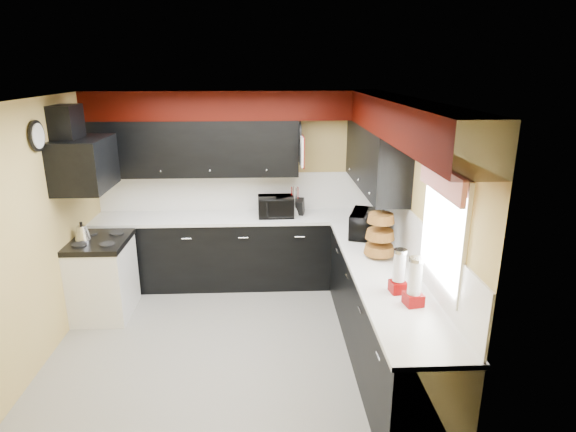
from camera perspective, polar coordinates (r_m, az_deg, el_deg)
The scene contains 35 objects.
ground at distance 5.24m, azimuth -6.78°, elevation -14.87°, with size 3.60×3.60×0.00m, color gray.
wall_back at distance 6.42m, azimuth -6.11°, elevation 3.45°, with size 3.60×0.06×2.50m, color #E0C666.
wall_right at distance 4.88m, azimuth 14.23°, elevation -1.48°, with size 0.06×3.60×2.50m, color #E0C666.
wall_left at distance 5.17m, azimuth -27.65°, elevation -1.96°, with size 0.06×3.60×2.50m, color #E0C666.
ceiling at distance 4.44m, azimuth -7.95°, elevation 13.56°, with size 3.60×3.60×0.06m, color white.
cab_back at distance 6.37m, azimuth -6.03°, elevation -4.20°, with size 3.60×0.60×0.90m, color black.
cab_right at distance 4.86m, azimuth 11.07°, elevation -11.67°, with size 0.60×3.00×0.90m, color black.
counter_back at distance 6.22m, azimuth -6.17°, elevation -0.17°, with size 3.62×0.64×0.04m, color white.
counter_right at distance 4.65m, azimuth 11.41°, elevation -6.60°, with size 0.64×3.02×0.04m, color white.
splash_back at distance 6.42m, azimuth -6.10°, elevation 2.91°, with size 3.60×0.02×0.50m, color white.
splash_right at distance 4.90m, azimuth 14.06°, elevation -2.14°, with size 0.02×3.60×0.50m, color white.
upper_back at distance 6.19m, azimuth -11.04°, elevation 7.91°, with size 2.60×0.35×0.70m, color black.
upper_right at distance 5.55m, azimuth 10.28°, elevation 6.88°, with size 0.35×1.80×0.70m, color black.
soffit_back at distance 6.07m, azimuth -6.54°, elevation 12.93°, with size 3.60×0.36×0.35m, color black.
soffit_right at distance 4.44m, azimuth 13.66°, elevation 10.96°, with size 0.36×3.24×0.35m, color black.
stove at distance 5.99m, azimuth -21.02°, elevation -7.01°, with size 0.60×0.75×0.86m, color white.
cooktop at distance 5.82m, azimuth -21.51°, elevation -2.87°, with size 0.62×0.77×0.06m, color black.
hood at distance 5.61m, azimuth -22.99°, elevation 5.69°, with size 0.50×0.78×0.55m, color black.
hood_duct at distance 5.60m, azimuth -24.77°, elevation 9.83°, with size 0.24×0.40×0.40m, color black.
window at distance 3.98m, azimuth 17.96°, elevation -1.56°, with size 0.03×0.86×0.96m, color white, non-canonical shape.
valance at distance 3.86m, azimuth 17.75°, elevation 4.05°, with size 0.04×0.88×0.20m, color red.
pan_top at distance 6.03m, azimuth 1.43°, elevation 9.91°, with size 0.03×0.22×0.40m, color black, non-canonical shape.
pan_mid at distance 5.94m, azimuth 1.50°, elevation 7.36°, with size 0.03×0.28×0.46m, color black, non-canonical shape.
pan_low at distance 6.21m, azimuth 1.33°, elevation 7.50°, with size 0.03×0.24×0.42m, color black, non-canonical shape.
cut_board at distance 5.82m, azimuth 1.69°, elevation 7.64°, with size 0.03×0.26×0.35m, color white.
baskets at distance 4.88m, azimuth 10.85°, elevation -2.13°, with size 0.27×0.27×0.50m, color brown, non-canonical shape.
clock at distance 5.18m, azimuth -27.62°, elevation 8.40°, with size 0.03×0.30×0.30m, color black, non-canonical shape.
deco_plate at distance 4.33m, azimuth 16.14°, elevation 9.62°, with size 0.03×0.24×0.24m, color white, non-canonical shape.
toaster_oven at distance 6.13m, azimuth -1.44°, elevation 1.13°, with size 0.45×0.37×0.26m, color black.
microwave at distance 5.49m, azimuth 9.32°, elevation -0.94°, with size 0.50×0.34×0.28m, color black.
utensil_crock at distance 6.21m, azimuth 0.81°, elevation 0.79°, with size 0.13×0.13×0.14m, color silver.
knife_block at distance 6.20m, azimuth 1.43°, elevation 1.08°, with size 0.10×0.13×0.21m, color black.
kettle at distance 5.86m, azimuth -23.21°, elevation -1.82°, with size 0.18×0.18×0.16m, color silver, non-canonical shape.
dispenser_a at distance 4.18m, azimuth 13.00°, elevation -6.62°, with size 0.13×0.13×0.35m, color #64000C, non-canonical shape.
dispenser_b at distance 3.99m, azimuth 14.77°, elevation -7.72°, with size 0.14×0.14×0.38m, color maroon, non-canonical shape.
Camera 1 is at (0.39, -4.42, 2.78)m, focal length 30.00 mm.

